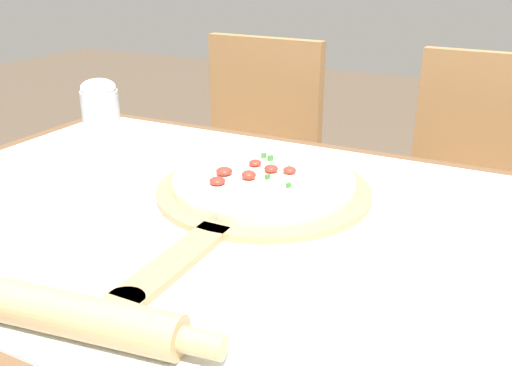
{
  "coord_description": "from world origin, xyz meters",
  "views": [
    {
      "loc": [
        0.42,
        -0.66,
        1.09
      ],
      "look_at": [
        0.05,
        0.07,
        0.76
      ],
      "focal_mm": 38.0,
      "sensor_mm": 36.0,
      "label": 1
    }
  ],
  "objects_px": {
    "pizza": "(264,180)",
    "flour_cup": "(100,105)",
    "pizza_peel": "(258,195)",
    "chair_left": "(250,165)",
    "rolling_pin": "(35,307)",
    "chair_right": "(474,204)"
  },
  "relations": [
    {
      "from": "pizza",
      "to": "flour_cup",
      "type": "distance_m",
      "value": 0.51
    },
    {
      "from": "chair_left",
      "to": "chair_right",
      "type": "height_order",
      "value": "same"
    },
    {
      "from": "rolling_pin",
      "to": "chair_left",
      "type": "height_order",
      "value": "chair_left"
    },
    {
      "from": "pizza",
      "to": "flour_cup",
      "type": "height_order",
      "value": "flour_cup"
    },
    {
      "from": "chair_right",
      "to": "chair_left",
      "type": "bearing_deg",
      "value": -176.37
    },
    {
      "from": "rolling_pin",
      "to": "chair_right",
      "type": "xyz_separation_m",
      "value": [
        0.36,
        1.07,
        -0.24
      ]
    },
    {
      "from": "pizza",
      "to": "chair_right",
      "type": "height_order",
      "value": "chair_right"
    },
    {
      "from": "pizza_peel",
      "to": "pizza",
      "type": "distance_m",
      "value": 0.03
    },
    {
      "from": "pizza_peel",
      "to": "chair_left",
      "type": "relative_size",
      "value": 0.64
    },
    {
      "from": "pizza_peel",
      "to": "chair_right",
      "type": "height_order",
      "value": "chair_right"
    },
    {
      "from": "pizza",
      "to": "chair_right",
      "type": "relative_size",
      "value": 0.35
    },
    {
      "from": "pizza_peel",
      "to": "flour_cup",
      "type": "distance_m",
      "value": 0.52
    },
    {
      "from": "rolling_pin",
      "to": "flour_cup",
      "type": "height_order",
      "value": "flour_cup"
    },
    {
      "from": "chair_right",
      "to": "rolling_pin",
      "type": "bearing_deg",
      "value": -104.97
    },
    {
      "from": "rolling_pin",
      "to": "chair_right",
      "type": "distance_m",
      "value": 1.15
    },
    {
      "from": "chair_right",
      "to": "flour_cup",
      "type": "bearing_deg",
      "value": -145.02
    },
    {
      "from": "pizza",
      "to": "chair_left",
      "type": "bearing_deg",
      "value": 119.1
    },
    {
      "from": "pizza_peel",
      "to": "rolling_pin",
      "type": "relative_size",
      "value": 1.32
    },
    {
      "from": "pizza_peel",
      "to": "chair_left",
      "type": "bearing_deg",
      "value": 118.25
    },
    {
      "from": "pizza_peel",
      "to": "rolling_pin",
      "type": "distance_m",
      "value": 0.41
    },
    {
      "from": "pizza_peel",
      "to": "chair_left",
      "type": "height_order",
      "value": "chair_left"
    },
    {
      "from": "chair_left",
      "to": "chair_right",
      "type": "distance_m",
      "value": 0.65
    }
  ]
}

